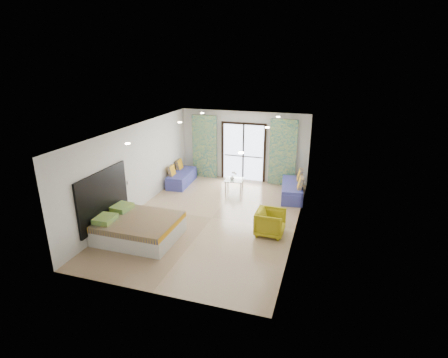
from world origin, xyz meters
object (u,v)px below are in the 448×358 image
(daybed_left, at_px, (181,177))
(armchair, at_px, (270,221))
(daybed_right, at_px, (293,190))
(bed, at_px, (138,228))
(coffee_table, at_px, (234,181))

(daybed_left, distance_m, armchair, 4.97)
(daybed_left, relative_size, daybed_right, 0.93)
(daybed_right, bearing_deg, armchair, -101.93)
(daybed_right, xyz_separation_m, armchair, (-0.25, -2.92, 0.11))
(armchair, bearing_deg, daybed_right, -4.04)
(bed, height_order, daybed_right, daybed_right)
(coffee_table, bearing_deg, bed, -109.33)
(bed, distance_m, daybed_right, 5.52)
(daybed_left, relative_size, armchair, 2.26)
(bed, height_order, daybed_left, daybed_left)
(daybed_left, bearing_deg, bed, -85.27)
(coffee_table, relative_size, armchair, 0.94)
(daybed_left, height_order, coffee_table, daybed_left)
(bed, relative_size, daybed_left, 1.17)
(daybed_left, xyz_separation_m, daybed_right, (4.23, -0.06, 0.01))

